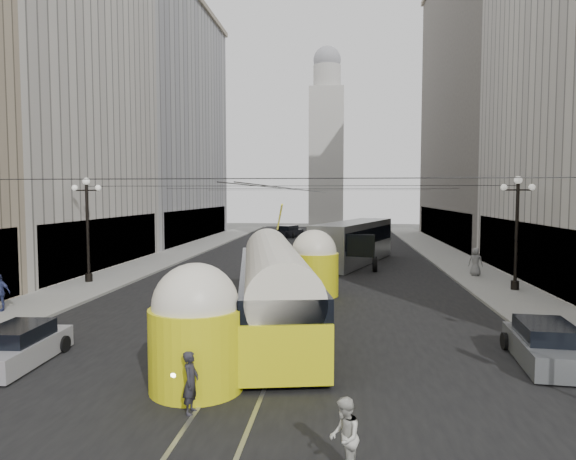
% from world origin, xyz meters
% --- Properties ---
extents(ground, '(170.00, 170.00, 0.00)m').
position_xyz_m(ground, '(0.00, 0.00, 0.00)').
color(ground, slate).
rests_on(ground, ground).
extents(road, '(20.00, 85.00, 0.02)m').
position_xyz_m(road, '(0.00, 32.50, 0.00)').
color(road, black).
rests_on(road, ground).
extents(sidewalk_left, '(4.00, 72.00, 0.15)m').
position_xyz_m(sidewalk_left, '(-12.00, 36.00, 0.07)').
color(sidewalk_left, gray).
rests_on(sidewalk_left, ground).
extents(sidewalk_right, '(4.00, 72.00, 0.15)m').
position_xyz_m(sidewalk_right, '(12.00, 36.00, 0.07)').
color(sidewalk_right, gray).
rests_on(sidewalk_right, ground).
extents(rail_left, '(0.12, 85.00, 0.04)m').
position_xyz_m(rail_left, '(-0.75, 32.50, 0.00)').
color(rail_left, gray).
rests_on(rail_left, ground).
extents(rail_right, '(0.12, 85.00, 0.04)m').
position_xyz_m(rail_right, '(0.75, 32.50, 0.00)').
color(rail_right, gray).
rests_on(rail_right, ground).
extents(building_left_mid, '(12.60, 20.60, 34.60)m').
position_xyz_m(building_left_mid, '(-20.00, 24.00, 17.31)').
color(building_left_mid, '#B7B2A8').
rests_on(building_left_mid, ground).
extents(building_left_far, '(12.60, 28.60, 28.60)m').
position_xyz_m(building_left_far, '(-19.99, 48.00, 14.31)').
color(building_left_far, '#999999').
rests_on(building_left_far, ground).
extents(building_right_far, '(12.60, 32.60, 32.60)m').
position_xyz_m(building_right_far, '(20.00, 48.00, 16.31)').
color(building_right_far, '#514C47').
rests_on(building_right_far, ground).
extents(distant_tower, '(6.00, 6.00, 31.36)m').
position_xyz_m(distant_tower, '(0.00, 80.00, 14.97)').
color(distant_tower, '#B2AFA8').
rests_on(distant_tower, ground).
extents(lamppost_left_mid, '(1.86, 0.44, 6.37)m').
position_xyz_m(lamppost_left_mid, '(-12.60, 18.00, 3.74)').
color(lamppost_left_mid, black).
rests_on(lamppost_left_mid, sidewalk_left).
extents(lamppost_right_mid, '(1.86, 0.44, 6.37)m').
position_xyz_m(lamppost_right_mid, '(12.60, 18.00, 3.74)').
color(lamppost_right_mid, black).
rests_on(lamppost_right_mid, sidewalk_right).
extents(catenary, '(25.00, 72.00, 0.23)m').
position_xyz_m(catenary, '(0.12, 31.49, 5.88)').
color(catenary, black).
rests_on(catenary, ground).
extents(streetcar, '(5.19, 16.42, 3.65)m').
position_xyz_m(streetcar, '(0.12, 8.91, 1.79)').
color(streetcar, yellow).
rests_on(streetcar, ground).
extents(city_bus, '(6.79, 13.60, 3.33)m').
position_xyz_m(city_bus, '(3.85, 29.24, 1.83)').
color(city_bus, gray).
rests_on(city_bus, ground).
extents(sedan_silver, '(1.88, 4.15, 1.28)m').
position_xyz_m(sedan_silver, '(-7.50, 3.49, 0.58)').
color(sedan_silver, '#BABABF').
rests_on(sedan_silver, ground).
extents(sedan_grey, '(2.13, 4.45, 1.36)m').
position_xyz_m(sedan_grey, '(9.50, 5.34, 0.62)').
color(sedan_grey, '#5B5F61').
rests_on(sedan_grey, ground).
extents(sedan_white_far, '(3.24, 5.17, 1.52)m').
position_xyz_m(sedan_white_far, '(1.57, 46.27, 0.69)').
color(sedan_white_far, white).
rests_on(sedan_white_far, ground).
extents(sedan_dark_far, '(3.71, 5.17, 1.51)m').
position_xyz_m(sedan_dark_far, '(-4.10, 53.51, 0.69)').
color(sedan_dark_far, black).
rests_on(sedan_dark_far, ground).
extents(pedestrian_crossing_a, '(0.40, 0.59, 1.59)m').
position_xyz_m(pedestrian_crossing_a, '(-0.85, 0.47, 0.80)').
color(pedestrian_crossing_a, '#242328').
rests_on(pedestrian_crossing_a, ground).
extents(pedestrian_crossing_b, '(0.59, 0.75, 1.55)m').
position_xyz_m(pedestrian_crossing_b, '(2.98, -2.00, 0.78)').
color(pedestrian_crossing_b, beige).
rests_on(pedestrian_crossing_b, ground).
extents(pedestrian_sidewalk_right, '(1.02, 0.77, 1.85)m').
position_xyz_m(pedestrian_sidewalk_right, '(11.65, 22.88, 1.07)').
color(pedestrian_sidewalk_right, slate).
rests_on(pedestrian_sidewalk_right, sidewalk_right).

